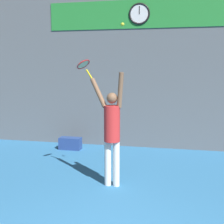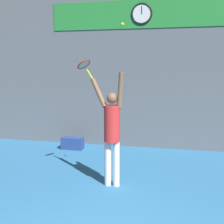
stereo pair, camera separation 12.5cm
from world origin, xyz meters
name	(u,v)px [view 1 (the left image)]	position (x,y,z in m)	size (l,w,h in m)	color
back_wall	(152,61)	(0.00, 6.05, 2.50)	(18.00, 0.10, 5.00)	slate
sponsor_banner	(152,13)	(0.00, 5.99, 3.79)	(5.95, 0.02, 0.78)	#288C38
scoreboard_clock	(139,14)	(-0.35, 5.97, 3.79)	(0.59, 0.05, 0.59)	white
tennis_player	(112,129)	(-0.45, 2.87, 1.13)	(0.77, 0.47, 2.22)	white
tennis_racket	(84,65)	(-1.10, 3.21, 2.35)	(0.40, 0.36, 0.40)	yellow
tennis_ball	(123,24)	(-0.23, 2.79, 3.08)	(0.07, 0.07, 0.07)	#CCDB2D
equipment_bag	(70,143)	(-2.20, 5.31, 0.17)	(0.62, 0.29, 0.34)	navy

